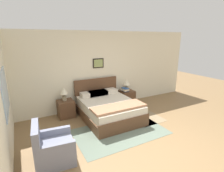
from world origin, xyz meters
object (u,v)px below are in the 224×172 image
(nightstand_by_door, at_px, (127,97))
(table_lamp_by_door, at_px, (127,83))
(bed, at_px, (108,108))
(nightstand_near_window, at_px, (66,109))
(armchair, at_px, (52,149))
(table_lamp_near_window, at_px, (64,92))

(nightstand_by_door, distance_m, table_lamp_by_door, 0.53)
(bed, bearing_deg, nightstand_near_window, 148.24)
(nightstand_near_window, bearing_deg, bed, -31.76)
(armchair, bearing_deg, nightstand_by_door, 128.56)
(bed, bearing_deg, table_lamp_near_window, 147.72)
(bed, distance_m, table_lamp_by_door, 1.42)
(nightstand_by_door, height_order, table_lamp_by_door, table_lamp_by_door)
(table_lamp_near_window, xyz_separation_m, table_lamp_by_door, (2.26, 0.00, 0.00))
(table_lamp_near_window, relative_size, table_lamp_by_door, 1.00)
(nightstand_near_window, height_order, nightstand_by_door, same)
(nightstand_near_window, relative_size, table_lamp_near_window, 1.26)
(nightstand_by_door, bearing_deg, table_lamp_near_window, 179.36)
(table_lamp_by_door, bearing_deg, nightstand_near_window, -179.35)
(armchair, distance_m, table_lamp_by_door, 3.60)
(nightstand_near_window, xyz_separation_m, table_lamp_near_window, (-0.02, 0.03, 0.53))
(bed, xyz_separation_m, table_lamp_near_window, (-1.13, 0.72, 0.48))
(nightstand_by_door, bearing_deg, bed, -148.31)
(armchair, height_order, nightstand_near_window, armchair)
(armchair, relative_size, table_lamp_near_window, 2.02)
(nightstand_near_window, bearing_deg, nightstand_by_door, 0.00)
(bed, distance_m, armchair, 2.23)
(bed, xyz_separation_m, armchair, (-1.85, -1.25, -0.03))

